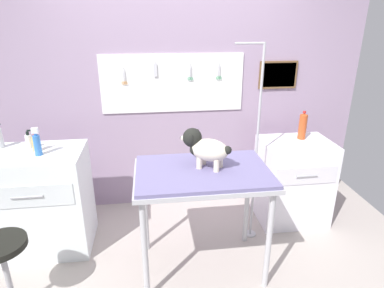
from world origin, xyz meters
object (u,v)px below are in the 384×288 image
(grooming_arm, at_px, (255,155))
(dog, at_px, (204,147))
(counter_left, at_px, (42,201))
(cabinet_right, at_px, (293,181))
(conditioner_bottle, at_px, (36,143))
(grooming_table, at_px, (203,180))
(stool, at_px, (2,255))
(soda_bottle, at_px, (303,126))

(grooming_arm, height_order, dog, grooming_arm)
(counter_left, bearing_deg, dog, -16.42)
(cabinet_right, xyz_separation_m, conditioner_bottle, (-2.38, -0.11, 0.57))
(counter_left, bearing_deg, grooming_table, -18.62)
(cabinet_right, height_order, conditioner_bottle, conditioner_bottle)
(grooming_arm, relative_size, stool, 3.05)
(soda_bottle, bearing_deg, counter_left, -174.85)
(grooming_table, bearing_deg, soda_bottle, 31.70)
(grooming_arm, distance_m, stool, 2.09)
(grooming_arm, height_order, counter_left, grooming_arm)
(grooming_table, height_order, soda_bottle, soda_bottle)
(counter_left, height_order, cabinet_right, counter_left)
(grooming_arm, distance_m, soda_bottle, 0.67)
(counter_left, bearing_deg, grooming_arm, -2.86)
(dog, bearing_deg, soda_bottle, 30.15)
(dog, distance_m, cabinet_right, 1.33)
(grooming_table, height_order, dog, dog)
(counter_left, xyz_separation_m, conditioner_bottle, (0.03, 0.04, 0.54))
(conditioner_bottle, bearing_deg, grooming_table, -20.31)
(stool, relative_size, conditioner_bottle, 3.49)
(counter_left, bearing_deg, stool, -93.84)
(counter_left, relative_size, soda_bottle, 3.30)
(dog, height_order, stool, dog)
(dog, xyz_separation_m, soda_bottle, (1.09, 0.63, -0.08))
(dog, distance_m, stool, 1.59)
(grooming_table, distance_m, dog, 0.26)
(cabinet_right, bearing_deg, stool, -160.24)
(counter_left, relative_size, cabinet_right, 1.09)
(grooming_table, relative_size, dog, 2.64)
(soda_bottle, bearing_deg, cabinet_right, -133.05)
(counter_left, height_order, stool, counter_left)
(counter_left, bearing_deg, cabinet_right, 3.45)
(cabinet_right, bearing_deg, grooming_arm, -154.45)
(conditioner_bottle, bearing_deg, counter_left, -126.67)
(counter_left, xyz_separation_m, cabinet_right, (2.41, 0.15, -0.04))
(grooming_table, relative_size, stool, 1.76)
(grooming_table, xyz_separation_m, cabinet_right, (1.04, 0.61, -0.39))
(grooming_arm, bearing_deg, grooming_table, -145.50)
(grooming_arm, xyz_separation_m, stool, (-1.95, -0.64, -0.36))
(grooming_arm, xyz_separation_m, dog, (-0.51, -0.31, 0.22))
(grooming_arm, bearing_deg, stool, -161.80)
(grooming_table, xyz_separation_m, grooming_arm, (0.53, 0.37, 0.03))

